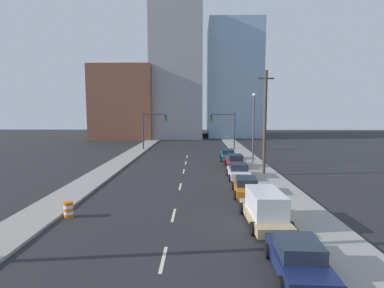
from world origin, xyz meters
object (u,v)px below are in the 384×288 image
(traffic_signal_right, at_px, (228,126))
(sedan_teal, at_px, (228,155))
(sedan_orange, at_px, (246,187))
(box_truck_tan, at_px, (265,208))
(traffic_signal_left, at_px, (150,126))
(sedan_navy, at_px, (298,259))
(sedan_white, at_px, (238,172))
(sedan_red, at_px, (235,162))
(traffic_barrel, at_px, (68,209))
(utility_pole_right_mid, at_px, (265,122))
(street_lamp, at_px, (254,123))

(traffic_signal_right, bearing_deg, sedan_teal, -95.23)
(sedan_orange, bearing_deg, traffic_signal_right, 90.67)
(box_truck_tan, bearing_deg, traffic_signal_left, 108.28)
(sedan_navy, distance_m, sedan_teal, 28.47)
(sedan_white, bearing_deg, sedan_red, 86.99)
(traffic_barrel, bearing_deg, sedan_orange, 23.95)
(utility_pole_right_mid, xyz_separation_m, sedan_white, (-2.78, -1.54, -4.72))
(sedan_white, bearing_deg, sedan_navy, -89.17)
(traffic_signal_right, distance_m, sedan_white, 21.45)
(traffic_signal_right, relative_size, box_truck_tan, 1.17)
(street_lamp, height_order, box_truck_tan, street_lamp)
(utility_pole_right_mid, xyz_separation_m, box_truck_tan, (-2.86, -13.42, -4.44))
(street_lamp, bearing_deg, traffic_barrel, -127.66)
(sedan_navy, relative_size, sedan_white, 1.02)
(street_lamp, xyz_separation_m, sedan_white, (-2.90, -8.36, -4.36))
(traffic_barrel, relative_size, box_truck_tan, 0.18)
(traffic_barrel, bearing_deg, sedan_red, 53.17)
(sedan_teal, bearing_deg, utility_pole_right_mid, -72.62)
(utility_pole_right_mid, distance_m, street_lamp, 6.83)
(traffic_signal_left, relative_size, sedan_navy, 1.48)
(traffic_signal_left, bearing_deg, traffic_signal_right, 0.00)
(sedan_orange, relative_size, sedan_white, 1.08)
(utility_pole_right_mid, bearing_deg, sedan_navy, -98.24)
(traffic_signal_right, bearing_deg, sedan_white, -92.70)
(sedan_red, bearing_deg, traffic_barrel, -127.91)
(traffic_signal_right, distance_m, sedan_teal, 10.54)
(sedan_red, bearing_deg, traffic_signal_right, 86.55)
(street_lamp, height_order, sedan_teal, street_lamp)
(traffic_signal_right, bearing_deg, traffic_signal_left, 180.00)
(traffic_signal_left, xyz_separation_m, sedan_red, (12.36, -15.61, -3.40))
(traffic_barrel, xyz_separation_m, sedan_teal, (12.05, 22.13, 0.16))
(utility_pole_right_mid, bearing_deg, box_truck_tan, -102.04)
(traffic_signal_right, distance_m, sedan_red, 15.99)
(traffic_barrel, relative_size, sedan_white, 0.22)
(traffic_barrel, bearing_deg, street_lamp, 52.34)
(box_truck_tan, height_order, sedan_red, box_truck_tan)
(traffic_signal_left, height_order, box_truck_tan, traffic_signal_left)
(sedan_white, distance_m, sedan_red, 5.55)
(sedan_white, xyz_separation_m, sedan_teal, (0.09, 11.23, -0.03))
(street_lamp, bearing_deg, traffic_signal_left, 139.38)
(traffic_signal_right, height_order, sedan_navy, traffic_signal_right)
(sedan_orange, distance_m, sedan_teal, 16.90)
(traffic_barrel, height_order, street_lamp, street_lamp)
(street_lamp, xyz_separation_m, sedan_navy, (-2.84, -25.60, -4.37))
(traffic_barrel, xyz_separation_m, sedan_white, (11.96, 10.90, 0.19))
(sedan_red, bearing_deg, sedan_white, -94.73)
(traffic_signal_right, bearing_deg, utility_pole_right_mid, -84.81)
(traffic_barrel, height_order, box_truck_tan, box_truck_tan)
(sedan_red, bearing_deg, sedan_navy, -91.82)
(sedan_navy, xyz_separation_m, sedan_red, (0.29, 22.78, 0.05))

